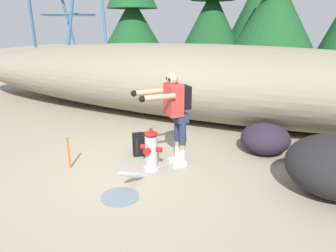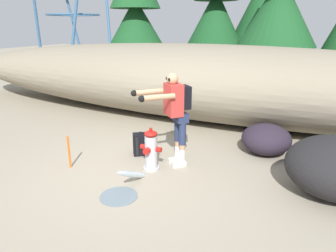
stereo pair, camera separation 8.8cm
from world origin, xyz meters
The scene contains 10 objects.
ground_plane centered at (0.00, 0.00, -0.02)m, with size 56.00×56.00×0.04m, color gray.
dirt_embankment centered at (0.00, 3.77, 1.00)m, with size 17.63×3.20×1.99m, color gray.
fire_hydrant centered at (0.24, 0.27, 0.36)m, with size 0.40×0.35×0.77m.
hydrant_water_jet centered at (0.24, -0.45, 0.12)m, with size 0.57×1.19×0.56m.
utility_worker centered at (0.54, 0.61, 1.08)m, with size 0.94×0.98×1.70m.
spare_backpack centered at (-0.26, 0.76, 0.22)m, with size 0.36×0.36×0.47m.
boulder_small centered at (1.97, 1.90, 0.30)m, with size 1.01×0.97×0.60m, color #27202C.
pine_tree_far_left centered at (-3.62, 6.32, 2.70)m, with size 2.88×2.88×5.01m.
pine_tree_left centered at (-1.19, 8.41, 3.01)m, with size 2.70×2.70×5.50m.
survey_stake centered at (-1.13, -0.29, 0.30)m, with size 0.04×0.04×0.60m, color #E55914.
Camera 2 is at (2.65, -4.13, 2.48)m, focal length 32.85 mm.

